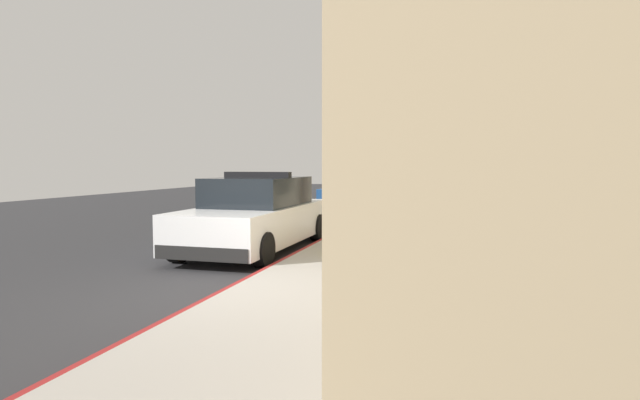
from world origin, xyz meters
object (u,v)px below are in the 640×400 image
object	(u,v)px
parked_car_dark_far	(386,185)
street_tree	(407,103)
parked_car_silver_ahead	(356,192)
police_cruiser	(257,216)
fire_hydrant	(340,234)

from	to	relation	value
parked_car_dark_far	street_tree	distance (m)	12.53
parked_car_silver_ahead	parked_car_dark_far	distance (m)	8.16
parked_car_silver_ahead	police_cruiser	bearing A→B (deg)	-90.72
parked_car_dark_far	street_tree	bearing A→B (deg)	-78.58
parked_car_dark_far	street_tree	world-z (taller)	street_tree
parked_car_silver_ahead	parked_car_dark_far	world-z (taller)	same
parked_car_dark_far	street_tree	xyz separation A→B (m)	(2.41, -11.93, 2.98)
parked_car_silver_ahead	street_tree	xyz separation A→B (m)	(2.37, -3.77, 2.98)
parked_car_silver_ahead	fire_hydrant	world-z (taller)	parked_car_silver_ahead
parked_car_silver_ahead	fire_hydrant	size ratio (longest dim) A/B	6.37
street_tree	police_cruiser	bearing A→B (deg)	-112.82
parked_car_silver_ahead	street_tree	world-z (taller)	street_tree
street_tree	parked_car_silver_ahead	bearing A→B (deg)	122.13
fire_hydrant	street_tree	bearing A→B (deg)	85.63
parked_car_dark_far	parked_car_silver_ahead	bearing A→B (deg)	-89.72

